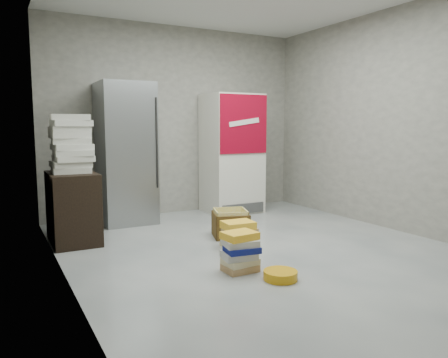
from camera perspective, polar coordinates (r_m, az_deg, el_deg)
ground at (r=4.69m, az=5.75°, el=-9.49°), size 5.00×5.00×0.00m
room_shell at (r=4.52m, az=6.03°, el=12.92°), size 4.04×5.04×2.82m
steel_fridge at (r=6.09m, az=-12.70°, el=3.26°), size 0.70×0.72×1.90m
coke_cooler at (r=6.72m, az=1.03°, el=3.37°), size 0.80×0.73×1.80m
wood_shelf at (r=5.27m, az=-19.13°, el=-3.54°), size 0.50×0.80×0.80m
supply_box_stack at (r=5.19m, az=-19.35°, el=4.36°), size 0.44×0.44×0.65m
phonebook_stack_main at (r=4.04m, az=2.12°, el=-9.48°), size 0.34×0.29×0.37m
phonebook_stack_side at (r=4.83m, az=1.95°, el=-7.20°), size 0.37×0.32×0.29m
cardboard_box at (r=5.27m, az=0.85°, el=-6.10°), size 0.51×0.51×0.33m
bucket_lid at (r=3.90m, az=7.38°, el=-12.35°), size 0.38×0.38×0.08m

